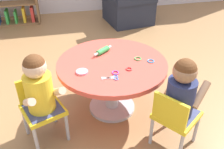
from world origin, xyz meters
The scene contains 15 objects.
ground_plane centered at (0.00, 0.00, 0.00)m, with size 10.00×10.00×0.00m, color #9E7247.
craft_table centered at (0.00, 0.00, 0.41)m, with size 0.97×0.97×0.52m.
child_chair_left centered at (-0.63, -0.21, 0.31)m, with size 0.39×0.39×0.54m.
seated_child_left centered at (-0.62, -0.25, 0.53)m, with size 0.38×0.42×0.51m.
child_chair_right centered at (0.36, -0.56, 0.31)m, with size 0.42×0.42×0.54m.
seated_child_right centered at (0.39, -0.54, 0.53)m, with size 0.44×0.42×0.51m.
bookshelf_low centered at (-1.16, 2.55, 0.30)m, with size 0.93×0.28×0.70m.
armchair_dark centered at (0.81, 2.15, 0.31)m, with size 0.80×0.82×0.85m.
rolling_pin centered at (-0.04, 0.18, 0.54)m, with size 0.20×0.16×0.05m.
craft_scissors centered at (-0.05, -0.25, 0.52)m, with size 0.14×0.08×0.01m.
playdough_blob_0 centered at (-0.28, -0.11, 0.52)m, with size 0.10×0.10×0.02m, color pink.
cookie_cutter_0 centered at (0.24, 0.00, 0.52)m, with size 0.07×0.07×0.01m, color #4CB259.
cookie_cutter_1 centered at (0.33, -0.07, 0.52)m, with size 0.06×0.06×0.01m, color #3F99D8.
cookie_cutter_2 centered at (-0.01, -0.18, 0.52)m, with size 0.06×0.06×0.01m, color #D83FA5.
cookie_cutter_3 centered at (0.11, -0.15, 0.52)m, with size 0.05×0.05×0.01m, color red.
Camera 1 is at (-0.42, -1.82, 1.60)m, focal length 39.74 mm.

